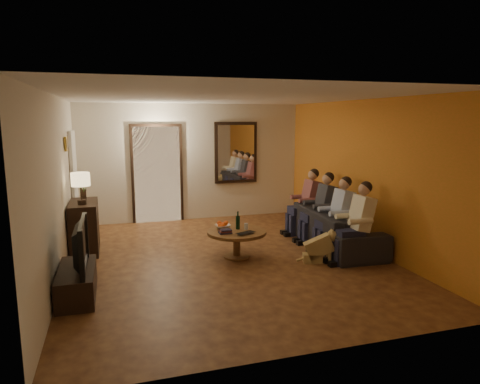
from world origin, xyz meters
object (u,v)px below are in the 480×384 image
object	(u,v)px
bowl	(223,226)
person_a	(358,226)
sofa	(334,228)
dog	(319,245)
tv	(74,245)
tv_stand	(77,282)
dresser	(84,227)
table_lamp	(81,188)
person_b	(338,217)
person_c	(322,210)
person_d	(308,204)
wine_bottle	(238,220)
laptop	(248,234)
coffee_table	(237,244)

from	to	relation	value
bowl	person_a	bearing A→B (deg)	-27.40
sofa	dog	xyz separation A→B (m)	(-0.68, -0.74, -0.06)
bowl	sofa	bearing A→B (deg)	-3.03
tv	tv_stand	bearing A→B (deg)	0.00
dresser	table_lamp	size ratio (longest dim) A/B	1.81
person_b	person_c	world-z (taller)	same
bowl	person_d	bearing A→B (deg)	22.15
dresser	dog	world-z (taller)	dresser
table_lamp	wine_bottle	bearing A→B (deg)	-16.50
person_a	tv	bearing A→B (deg)	-178.03
dog	laptop	xyz separation A→B (m)	(-1.08, 0.35, 0.18)
wine_bottle	laptop	world-z (taller)	wine_bottle
coffee_table	bowl	xyz separation A→B (m)	(-0.18, 0.22, 0.26)
dresser	person_c	distance (m)	4.24
tv_stand	bowl	bearing A→B (deg)	27.23
sofa	laptop	size ratio (longest dim) A/B	6.99
tv_stand	dog	xyz separation A→B (m)	(3.60, 0.30, 0.09)
tv_stand	person_a	xyz separation A→B (m)	(4.18, 0.14, 0.41)
person_d	bowl	bearing A→B (deg)	-157.85
dresser	tv	xyz separation A→B (m)	(0.00, -1.98, 0.25)
dresser	coffee_table	world-z (taller)	dresser
tv_stand	coffee_table	size ratio (longest dim) A/B	1.15
laptop	person_a	bearing A→B (deg)	-42.35
tv_stand	person_a	distance (m)	4.21
person_a	wine_bottle	distance (m)	1.93
tv_stand	laptop	size ratio (longest dim) A/B	3.41
dresser	coffee_table	distance (m)	2.65
tv_stand	wine_bottle	size ratio (longest dim) A/B	3.61
wine_bottle	sofa	bearing A→B (deg)	0.37
tv_stand	person_c	distance (m)	4.41
tv	laptop	world-z (taller)	tv
person_a	person_b	size ratio (longest dim) A/B	1.00
bowl	laptop	xyz separation A→B (m)	(0.28, -0.50, -0.02)
tv_stand	table_lamp	bearing A→B (deg)	90.00
wine_bottle	table_lamp	bearing A→B (deg)	163.50
coffee_table	laptop	world-z (taller)	laptop
tv_stand	bowl	xyz separation A→B (m)	(2.24, 1.15, 0.30)
person_c	laptop	bearing A→B (deg)	-157.44
person_d	person_a	bearing A→B (deg)	-90.00
dresser	tv	size ratio (longest dim) A/B	0.91
sofa	person_b	world-z (taller)	person_b
person_d	bowl	world-z (taller)	person_d
person_b	person_c	size ratio (longest dim) A/B	1.00
dresser	person_b	world-z (taller)	person_b
coffee_table	wine_bottle	world-z (taller)	wine_bottle
person_b	laptop	xyz separation A→B (m)	(-1.67, -0.09, -0.14)
person_a	person_c	bearing A→B (deg)	90.00
dresser	tv	bearing A→B (deg)	-90.00
table_lamp	person_a	bearing A→B (deg)	-21.16
tv	wine_bottle	bearing A→B (deg)	-67.31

